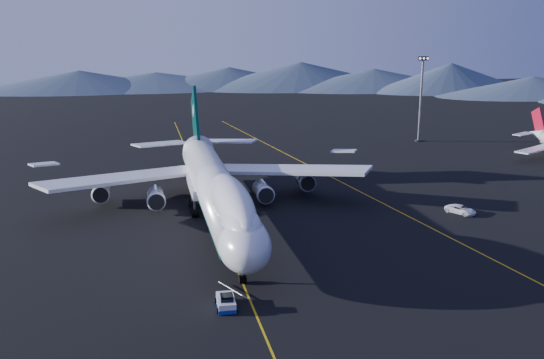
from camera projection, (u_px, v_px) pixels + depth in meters
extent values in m
plane|color=black|center=(216.00, 220.00, 100.90)|extent=(500.00, 500.00, 0.00)
cube|color=gold|center=(216.00, 219.00, 100.90)|extent=(0.25, 220.00, 0.01)
cube|color=gold|center=(364.00, 194.00, 116.62)|extent=(28.08, 198.09, 0.01)
cone|color=#415064|center=(79.00, 78.00, 310.22)|extent=(100.00, 100.00, 12.00)
cone|color=#415064|center=(229.00, 76.00, 327.02)|extent=(100.00, 100.00, 12.00)
cone|color=#415064|center=(374.00, 77.00, 319.02)|extent=(100.00, 100.00, 12.00)
cone|color=#415064|center=(533.00, 83.00, 287.10)|extent=(100.00, 100.00, 12.00)
cylinder|color=silver|center=(215.00, 187.00, 99.54)|extent=(6.50, 56.00, 6.50)
ellipsoid|color=silver|center=(244.00, 245.00, 73.01)|extent=(6.50, 10.40, 6.50)
ellipsoid|color=silver|center=(232.00, 203.00, 81.41)|extent=(5.13, 25.16, 5.85)
cube|color=black|center=(247.00, 241.00, 70.83)|extent=(3.60, 1.61, 1.29)
cone|color=silver|center=(196.00, 146.00, 130.62)|extent=(6.50, 12.00, 6.50)
cube|color=#03352F|center=(214.00, 191.00, 100.71)|extent=(6.24, 60.00, 1.10)
cube|color=silver|center=(211.00, 185.00, 105.02)|extent=(7.50, 13.00, 1.60)
cube|color=silver|center=(126.00, 178.00, 107.52)|extent=(30.62, 23.28, 2.83)
cube|color=silver|center=(284.00, 170.00, 113.56)|extent=(30.62, 23.28, 2.83)
cylinder|color=slate|center=(156.00, 197.00, 105.45)|extent=(2.90, 5.50, 2.90)
cylinder|color=slate|center=(101.00, 191.00, 109.63)|extent=(2.90, 5.50, 2.90)
cylinder|color=slate|center=(263.00, 191.00, 109.40)|extent=(2.90, 5.50, 2.90)
cylinder|color=slate|center=(304.00, 180.00, 117.54)|extent=(2.90, 5.50, 2.90)
cube|color=#03352F|center=(196.00, 123.00, 128.46)|extent=(0.55, 14.11, 15.94)
cube|color=silver|center=(160.00, 144.00, 130.38)|extent=(12.39, 9.47, 0.98)
cube|color=silver|center=(229.00, 141.00, 133.50)|extent=(12.39, 9.47, 0.98)
cylinder|color=black|center=(243.00, 279.00, 75.66)|extent=(0.90, 1.10, 1.10)
cube|color=silver|center=(226.00, 302.00, 69.01)|extent=(2.13, 4.00, 0.98)
cube|color=navy|center=(226.00, 305.00, 69.09)|extent=(2.23, 4.19, 0.45)
cube|color=black|center=(226.00, 296.00, 68.84)|extent=(1.49, 1.49, 0.80)
cone|color=silver|center=(538.00, 134.00, 160.64)|extent=(3.48, 6.42, 3.48)
cube|color=silver|center=(537.00, 149.00, 146.83)|extent=(15.40, 10.39, 0.32)
cube|color=maroon|center=(538.00, 121.00, 160.23)|extent=(0.32, 6.25, 7.39)
imported|color=white|center=(461.00, 210.00, 103.96)|extent=(4.80, 5.79, 1.47)
cylinder|color=black|center=(418.00, 140.00, 171.12)|extent=(2.18, 2.18, 0.36)
cylinder|color=slate|center=(421.00, 101.00, 168.41)|extent=(0.64, 0.64, 22.72)
cube|color=black|center=(423.00, 58.00, 165.59)|extent=(2.91, 0.73, 1.09)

